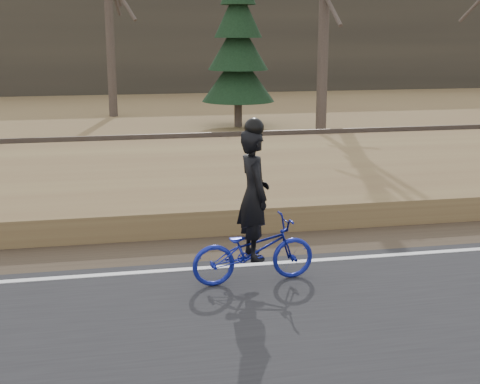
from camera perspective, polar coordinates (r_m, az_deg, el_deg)
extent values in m
cube|color=olive|center=(15.51, 18.83, 1.02)|extent=(120.00, 5.00, 0.44)
cube|color=slate|center=(18.82, 13.11, 3.54)|extent=(120.00, 3.00, 0.45)
cube|color=black|center=(18.77, 13.15, 4.43)|extent=(120.00, 2.40, 0.14)
cube|color=brown|center=(18.11, 14.11, 4.51)|extent=(120.00, 0.07, 0.15)
cube|color=brown|center=(19.40, 12.31, 5.20)|extent=(120.00, 0.07, 0.15)
cube|color=#383328|center=(39.63, -0.08, 13.08)|extent=(120.00, 4.00, 6.00)
imported|color=navy|center=(9.11, 1.16, -4.99)|extent=(1.75, 0.75, 0.90)
imported|color=black|center=(8.89, 1.18, -0.23)|extent=(0.48, 0.68, 1.76)
sphere|color=black|center=(8.72, 1.21, 5.51)|extent=(0.26, 0.26, 0.26)
cylinder|color=#4D4038|center=(27.55, -11.09, 14.30)|extent=(0.36, 0.36, 7.67)
cylinder|color=#4D4038|center=(23.10, 7.18, 14.74)|extent=(0.36, 0.36, 7.78)
cylinder|color=#4D4038|center=(24.31, -0.16, 7.04)|extent=(0.28, 0.28, 1.22)
cone|color=black|center=(24.20, -0.16, 9.85)|extent=(2.60, 2.60, 1.78)
cone|color=black|center=(24.15, -0.16, 12.50)|extent=(2.15, 2.15, 1.78)
cone|color=black|center=(24.15, -0.16, 15.15)|extent=(1.70, 1.70, 1.78)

